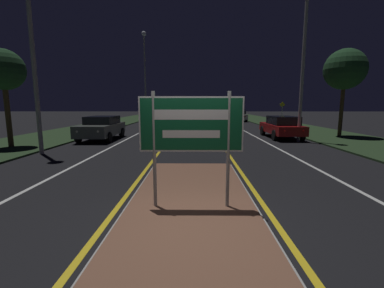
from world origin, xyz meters
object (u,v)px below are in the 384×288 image
at_px(streetlight_left_near, 29,14).
at_px(car_receding_3, 209,113).
at_px(streetlight_right_near, 305,36).
at_px(warning_sign, 282,111).
at_px(car_receding_1, 221,120).
at_px(car_receding_0, 282,126).
at_px(highway_sign, 191,129).
at_px(car_receding_2, 238,116).
at_px(car_approaching_0, 102,127).
at_px(streetlight_left_far, 145,63).

bearing_deg(streetlight_left_near, car_receding_3, 73.51).
bearing_deg(streetlight_right_near, warning_sign, 75.56).
relative_size(car_receding_3, warning_sign, 1.88).
relative_size(streetlight_right_near, car_receding_1, 2.08).
xyz_separation_m(car_receding_0, car_receding_3, (-3.28, 25.17, 0.03)).
distance_m(highway_sign, streetlight_right_near, 12.47).
relative_size(car_receding_2, warning_sign, 1.73).
distance_m(car_receding_1, car_approaching_0, 11.61).
xyz_separation_m(streetlight_right_near, car_receding_2, (-0.42, 18.84, -5.14)).
xyz_separation_m(streetlight_left_far, streetlight_right_near, (12.46, -18.70, -1.52)).
bearing_deg(car_receding_3, streetlight_right_near, -82.14).
bearing_deg(car_receding_2, streetlight_right_near, -88.73).
bearing_deg(car_receding_0, highway_sign, -116.04).
distance_m(streetlight_right_near, warning_sign, 14.14).
relative_size(car_receding_0, car_receding_2, 1.08).
xyz_separation_m(car_receding_0, car_receding_2, (0.02, 17.11, 0.00)).
bearing_deg(streetlight_left_near, car_receding_0, 24.51).
distance_m(car_receding_2, car_approaching_0, 21.35).
distance_m(streetlight_left_near, streetlight_right_near, 13.43).
bearing_deg(streetlight_left_near, car_receding_2, 61.37).
relative_size(car_receding_2, car_receding_3, 0.92).
xyz_separation_m(streetlight_left_near, car_approaching_0, (0.98, 4.74, -5.05)).
xyz_separation_m(highway_sign, car_approaching_0, (-5.70, 10.80, -0.93)).
relative_size(car_approaching_0, warning_sign, 1.79).
xyz_separation_m(highway_sign, streetlight_left_far, (-6.30, 28.69, 5.73)).
relative_size(highway_sign, warning_sign, 0.97).
relative_size(highway_sign, car_receding_1, 0.54).
bearing_deg(streetlight_left_far, streetlight_right_near, -56.33).
height_order(highway_sign, warning_sign, warning_sign).
distance_m(highway_sign, streetlight_left_near, 9.92).
relative_size(car_receding_1, car_approaching_0, 0.99).
bearing_deg(warning_sign, car_receding_1, -150.09).
bearing_deg(car_approaching_0, warning_sign, 38.75).
relative_size(streetlight_right_near, warning_sign, 3.69).
distance_m(streetlight_right_near, car_approaching_0, 12.95).
bearing_deg(car_approaching_0, car_receding_1, 44.87).
bearing_deg(warning_sign, streetlight_left_far, 160.24).
relative_size(car_receding_3, car_approaching_0, 1.06).
distance_m(streetlight_left_far, streetlight_right_near, 22.53).
height_order(streetlight_right_near, car_receding_2, streetlight_right_near).
height_order(streetlight_left_near, car_receding_0, streetlight_left_near).
bearing_deg(warning_sign, car_receding_2, 122.97).
distance_m(streetlight_left_near, car_receding_3, 32.54).
height_order(streetlight_left_near, car_receding_3, streetlight_left_near).
relative_size(highway_sign, streetlight_left_near, 0.27).
relative_size(streetlight_right_near, car_receding_2, 2.13).
bearing_deg(car_approaching_0, car_receding_2, 57.59).
distance_m(highway_sign, car_receding_3, 36.98).
relative_size(streetlight_left_far, car_receding_3, 2.50).
bearing_deg(car_receding_2, streetlight_left_near, -118.63).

